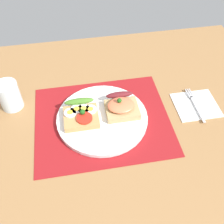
{
  "coord_description": "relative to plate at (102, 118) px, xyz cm",
  "views": [
    {
      "loc": [
        -6.11,
        -51.99,
        62.54
      ],
      "look_at": [
        3.0,
        0.0,
        3.13
      ],
      "focal_mm": 42.86,
      "sensor_mm": 36.0,
      "label": 1
    }
  ],
  "objects": [
    {
      "name": "napkin",
      "position": [
        30.43,
        0.89,
        -0.66
      ],
      "size": [
        13.55,
        12.34,
        0.6
      ],
      "primitive_type": "cube",
      "color": "white",
      "rests_on": "ground_plane"
    },
    {
      "name": "sandwich_egg_tomato",
      "position": [
        -6.19,
        0.9,
        2.08
      ],
      "size": [
        10.19,
        10.35,
        4.02
      ],
      "color": "tan",
      "rests_on": "plate"
    },
    {
      "name": "plate",
      "position": [
        0.0,
        0.0,
        0.0
      ],
      "size": [
        27.4,
        27.4,
        1.33
      ],
      "primitive_type": "cylinder",
      "color": "white",
      "rests_on": "placemat"
    },
    {
      "name": "fork",
      "position": [
        29.96,
        1.0,
        -0.2
      ],
      "size": [
        1.62,
        14.71,
        0.32
      ],
      "color": "#B7B7BC",
      "rests_on": "napkin"
    },
    {
      "name": "sandwich_salmon",
      "position": [
        6.12,
        1.4,
        2.54
      ],
      "size": [
        9.9,
        9.74,
        5.23
      ],
      "color": "tan",
      "rests_on": "plate"
    },
    {
      "name": "drinking_glass",
      "position": [
        -27.15,
        10.86,
        3.62
      ],
      "size": [
        6.73,
        6.73,
        9.17
      ],
      "primitive_type": "cylinder",
      "color": "silver",
      "rests_on": "ground_plane"
    },
    {
      "name": "ground_plane",
      "position": [
        0.0,
        0.0,
        -2.56
      ],
      "size": [
        120.0,
        90.0,
        3.2
      ],
      "primitive_type": "cube",
      "color": "#986C40"
    },
    {
      "name": "placemat",
      "position": [
        0.0,
        0.0,
        -0.81
      ],
      "size": [
        40.5,
        33.81,
        0.3
      ],
      "primitive_type": "cube",
      "color": "maroon",
      "rests_on": "ground_plane"
    }
  ]
}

